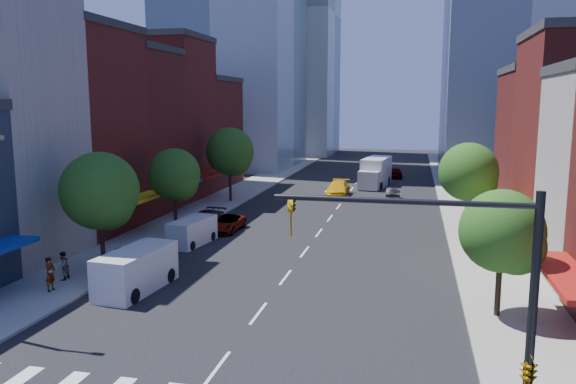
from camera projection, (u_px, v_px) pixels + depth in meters
name	position (u px, v px, depth m)	size (l,w,h in m)	color
ground	(217.00, 368.00, 22.16)	(220.00, 220.00, 0.00)	black
sidewalk_left	(233.00, 195.00, 63.41)	(5.00, 120.00, 0.15)	gray
sidewalk_right	(464.00, 204.00, 57.97)	(5.00, 120.00, 0.15)	gray
bldg_left_2	(56.00, 133.00, 45.23)	(12.00, 9.00, 16.00)	maroon
bldg_left_3	(111.00, 134.00, 53.50)	(12.00, 8.00, 15.00)	#531714
bldg_left_4	(151.00, 120.00, 61.53)	(12.00, 9.00, 17.00)	maroon
bldg_left_5	(186.00, 134.00, 71.00)	(12.00, 10.00, 13.00)	#531714
bldg_right_3	(574.00, 148.00, 49.33)	(12.00, 10.00, 13.00)	#531714
tower_far_w	(291.00, 15.00, 113.22)	(18.00, 18.00, 56.00)	#9EA5AD
traffic_signal	(508.00, 338.00, 15.01)	(7.24, 2.24, 8.00)	black
tree_left_near	(101.00, 194.00, 34.40)	(4.80, 4.80, 7.30)	black
tree_left_mid	(176.00, 177.00, 45.05)	(4.20, 4.20, 6.65)	black
tree_left_far	(231.00, 153.00, 58.43)	(5.00, 5.00, 7.75)	black
tree_right_near	(505.00, 235.00, 26.61)	(4.00, 4.00, 6.20)	black
tree_right_far	(470.00, 174.00, 43.84)	(4.60, 4.60, 7.20)	black
parked_car_front	(144.00, 276.00, 31.93)	(1.55, 3.85, 1.31)	silver
parked_car_second	(126.00, 264.00, 33.92)	(1.63, 4.69, 1.54)	black
parked_car_third	(227.00, 223.00, 45.91)	(2.13, 4.62, 1.28)	#999999
parked_car_rear	(205.00, 221.00, 46.33)	(2.12, 5.21, 1.51)	black
cargo_van_near	(135.00, 271.00, 31.13)	(2.69, 5.70, 2.35)	silver
cargo_van_far	(191.00, 232.00, 41.47)	(2.41, 4.74, 1.93)	silver
taxi	(338.00, 189.00, 63.39)	(2.29, 5.64, 1.64)	yellow
traffic_car_oncoming	(393.00, 194.00, 60.46)	(1.47, 4.20, 1.38)	black
traffic_car_far	(396.00, 173.00, 78.66)	(1.70, 4.23, 1.44)	#999999
box_truck	(375.00, 173.00, 70.58)	(3.68, 9.08, 3.55)	silver
pedestrian_near	(50.00, 274.00, 30.75)	(0.69, 0.45, 1.90)	#999999
pedestrian_far	(63.00, 266.00, 32.69)	(0.81, 0.63, 1.68)	#999999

